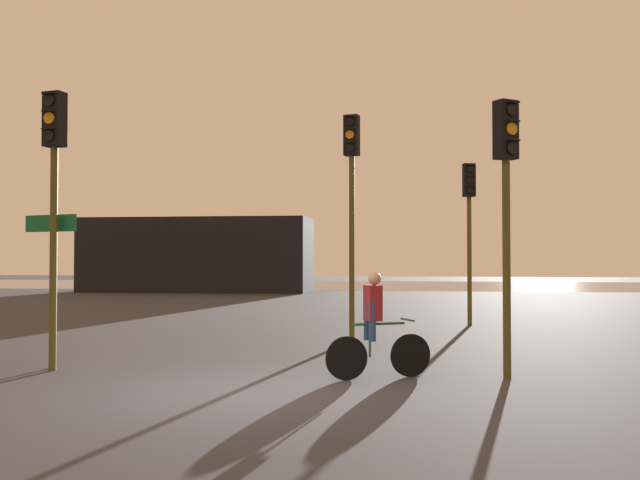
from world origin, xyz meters
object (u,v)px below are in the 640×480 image
at_px(traffic_light_center, 352,185).
at_px(traffic_light_near_left, 54,177).
at_px(traffic_light_far_right, 469,213).
at_px(direction_sign_post, 52,266).
at_px(traffic_light_near_right, 506,184).
at_px(cyclist, 375,325).
at_px(distant_building, 198,255).

height_order(traffic_light_center, traffic_light_near_left, traffic_light_center).
height_order(traffic_light_far_right, traffic_light_near_left, traffic_light_near_left).
relative_size(traffic_light_far_right, direction_sign_post, 1.69).
xyz_separation_m(traffic_light_near_right, traffic_light_center, (-2.76, 4.59, 0.49)).
xyz_separation_m(traffic_light_far_right, traffic_light_center, (-2.86, -3.98, 0.39)).
bearing_deg(traffic_light_center, traffic_light_far_right, -112.92).
xyz_separation_m(traffic_light_center, cyclist, (0.77, -4.83, -2.62)).
bearing_deg(traffic_light_near_right, direction_sign_post, -35.40).
bearing_deg(cyclist, distant_building, 177.12).
bearing_deg(traffic_light_far_right, cyclist, 67.01).
bearing_deg(traffic_light_near_left, cyclist, -169.54).
relative_size(distant_building, traffic_light_near_right, 2.88).
bearing_deg(direction_sign_post, cyclist, -166.18).
height_order(traffic_light_far_right, direction_sign_post, traffic_light_far_right).
height_order(distant_building, traffic_light_center, traffic_light_center).
bearing_deg(traffic_light_near_left, direction_sign_post, -46.01).
bearing_deg(distant_building, traffic_light_center, -64.69).
distance_m(traffic_light_near_right, cyclist, 2.93).
relative_size(distant_building, traffic_light_center, 2.44).
distance_m(distant_building, traffic_light_center, 24.07).
relative_size(traffic_light_center, traffic_light_near_left, 1.10).
relative_size(direction_sign_post, cyclist, 1.60).
relative_size(traffic_light_near_right, direction_sign_post, 1.63).
height_order(traffic_light_near_right, direction_sign_post, traffic_light_near_right).
height_order(traffic_light_near_right, traffic_light_center, traffic_light_center).
bearing_deg(cyclist, direction_sign_post, -118.72).
distance_m(distant_building, direction_sign_post, 26.85).
xyz_separation_m(traffic_light_center, traffic_light_near_left, (-4.48, -4.74, -0.28)).
bearing_deg(distant_building, direction_sign_post, -77.84).
height_order(traffic_light_far_right, traffic_light_center, traffic_light_center).
height_order(traffic_light_near_right, traffic_light_far_right, traffic_light_far_right).
bearing_deg(direction_sign_post, traffic_light_near_left, 139.64).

